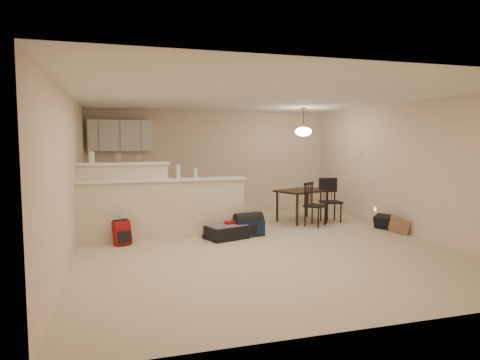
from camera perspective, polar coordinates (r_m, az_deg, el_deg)
name	(u,v)px	position (r m, az deg, el deg)	size (l,w,h in m)	color
room	(257,172)	(7.32, 2.30, 1.10)	(7.00, 7.02, 2.50)	beige
breakfast_bar	(149,205)	(8.00, -12.06, -3.28)	(3.08, 0.58, 1.39)	beige
upper_cabinets	(120,135)	(10.23, -15.70, 5.73)	(1.40, 0.34, 0.70)	white
kitchen_counter	(131,198)	(10.20, -14.36, -2.40)	(1.80, 0.60, 0.90)	white
thermostat	(361,153)	(10.01, 15.79, 3.46)	(0.02, 0.12, 0.12)	beige
jar	(91,157)	(8.05, -19.20, 2.90)	(0.10, 0.10, 0.20)	silver
cereal_box	(119,158)	(8.04, -15.88, 2.84)	(0.10, 0.07, 0.16)	#8E6249
small_box	(139,159)	(8.05, -13.38, 2.76)	(0.08, 0.06, 0.12)	#8E6249
bottle_a	(178,171)	(7.91, -8.23, 1.14)	(0.07, 0.07, 0.26)	silver
bottle_b	(196,173)	(7.97, -5.93, 0.91)	(0.06, 0.06, 0.18)	silver
dining_table	(302,194)	(9.55, 8.33, -1.81)	(1.32, 1.12, 0.70)	black
pendant_lamp	(303,131)	(9.48, 8.44, 6.47)	(0.36, 0.36, 0.62)	brown
dining_chair_near	(315,204)	(9.07, 10.02, -3.23)	(0.40, 0.38, 0.91)	black
dining_chair_far	(331,201)	(9.59, 12.02, -2.72)	(0.41, 0.39, 0.94)	black
suitcase	(227,232)	(7.84, -1.79, -6.97)	(0.71, 0.46, 0.24)	black
red_backpack	(122,233)	(7.64, -15.47, -6.82)	(0.28, 0.17, 0.41)	#9D1113
navy_duffel	(248,228)	(8.06, 1.12, -6.41)	(0.56, 0.30, 0.30)	#131F3C
black_daypack	(383,222)	(9.16, 18.56, -5.35)	(0.31, 0.22, 0.28)	black
cardboard_sheet	(399,226)	(8.76, 20.44, -5.72)	(0.43, 0.02, 0.33)	#8E6249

